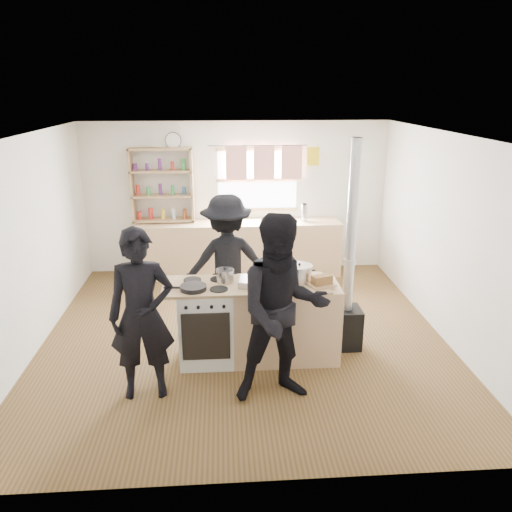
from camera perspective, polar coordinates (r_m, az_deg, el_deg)
name	(u,v)px	position (r m, az deg, el deg)	size (l,w,h in m)	color
ground	(244,335)	(6.45, -1.36, -9.07)	(5.00, 5.00, 0.01)	brown
back_counter	(238,248)	(8.33, -2.11, 0.86)	(3.40, 0.55, 0.90)	#D6B080
shelving_unit	(162,185)	(8.24, -10.68, 7.98)	(1.00, 0.28, 1.20)	tan
thermos	(304,213)	(8.27, 5.52, 4.93)	(0.10, 0.10, 0.28)	silver
cooking_island	(259,321)	(5.76, 0.31, -7.43)	(1.97, 0.64, 0.93)	white
skillet_greens	(193,287)	(5.43, -7.17, -3.57)	(0.31, 0.31, 0.05)	black
roast_tray	(255,282)	(5.51, -0.06, -2.94)	(0.39, 0.33, 0.07)	silver
stockpot_stove	(225,276)	(5.60, -3.56, -2.25)	(0.20, 0.20, 0.17)	#B8B8BA
stockpot_counter	(299,273)	(5.61, 4.95, -1.97)	(0.30, 0.30, 0.22)	#BBBBBE
bread_board	(322,281)	(5.53, 7.54, -2.89)	(0.33, 0.28, 0.12)	tan
flue_heater	(347,297)	(6.02, 10.39, -4.62)	(0.35, 0.35, 2.50)	black
person_near_left	(142,315)	(5.05, -12.93, -6.63)	(0.64, 0.42, 1.77)	black
person_near_right	(282,310)	(4.86, 3.03, -6.22)	(0.93, 0.73, 1.92)	black
person_far	(227,262)	(6.40, -3.34, -0.70)	(1.13, 0.65, 1.76)	black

